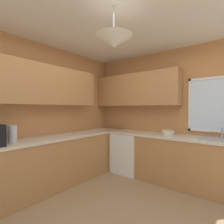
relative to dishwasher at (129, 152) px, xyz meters
name	(u,v)px	position (x,y,z in m)	size (l,w,h in m)	color
ground_plane	(114,224)	(0.81, -1.59, -0.42)	(8.51, 8.51, 0.00)	#997A56
room_shell	(99,82)	(0.05, -1.01, 1.42)	(3.68, 3.99, 2.64)	#C6844C
counter_run_left	(46,163)	(-0.66, -1.59, 0.02)	(0.65, 3.60, 0.88)	#AD7542
counter_run_back	(177,159)	(1.02, 0.03, 0.02)	(2.77, 0.65, 0.88)	#AD7542
dishwasher	(129,152)	(0.00, 0.00, 0.00)	(0.60, 0.60, 0.84)	white
kettle	(13,134)	(-0.64, -2.13, 0.59)	(0.12, 0.12, 0.26)	#B7B7BC
sink_assembly	(221,139)	(1.71, 0.04, 0.47)	(0.60, 0.40, 0.19)	#9EA0A5
bowl	(168,133)	(0.86, 0.03, 0.51)	(0.23, 0.23, 0.09)	beige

